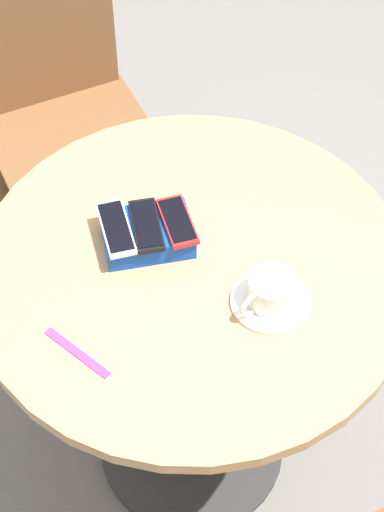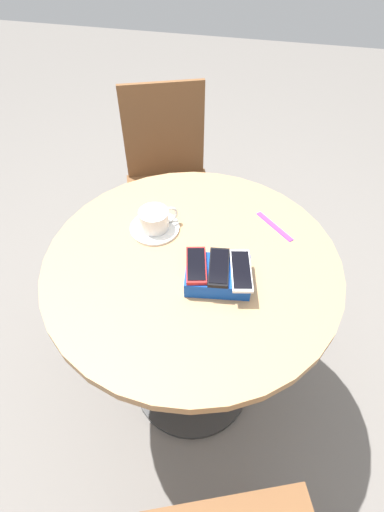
{
  "view_description": "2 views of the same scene",
  "coord_description": "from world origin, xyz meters",
  "px_view_note": "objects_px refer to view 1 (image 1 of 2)",
  "views": [
    {
      "loc": [
        -0.08,
        -1.02,
        2.07
      ],
      "look_at": [
        0.0,
        0.0,
        0.8
      ],
      "focal_mm": 60.0,
      "sensor_mm": 36.0,
      "label": 1
    },
    {
      "loc": [
        -0.15,
        0.74,
        1.62
      ],
      "look_at": [
        0.0,
        0.0,
        0.8
      ],
      "focal_mm": 28.0,
      "sensor_mm": 36.0,
      "label": 2
    }
  ],
  "objects_px": {
    "round_table": "(192,315)",
    "chair_near_window": "(67,127)",
    "coffee_cup": "(271,291)",
    "phone_box": "(147,234)",
    "lanyard_strap": "(77,353)",
    "phone_white": "(116,228)",
    "phone_black": "(146,225)",
    "phone_red": "(177,221)",
    "saucer": "(270,301)"
  },
  "relations": [
    {
      "from": "coffee_cup",
      "to": "chair_near_window",
      "type": "relative_size",
      "value": 0.13
    },
    {
      "from": "phone_box",
      "to": "phone_red",
      "type": "bearing_deg",
      "value": 1.85
    },
    {
      "from": "round_table",
      "to": "coffee_cup",
      "type": "xyz_separation_m",
      "value": [
        0.14,
        -0.11,
        0.21
      ]
    },
    {
      "from": "phone_box",
      "to": "phone_red",
      "type": "distance_m",
      "value": 0.07
    },
    {
      "from": "coffee_cup",
      "to": "phone_box",
      "type": "bearing_deg",
      "value": 142.92
    },
    {
      "from": "phone_box",
      "to": "chair_near_window",
      "type": "xyz_separation_m",
      "value": [
        -0.21,
        0.7,
        -0.35
      ]
    },
    {
      "from": "round_table",
      "to": "phone_box",
      "type": "height_order",
      "value": "phone_box"
    },
    {
      "from": "lanyard_strap",
      "to": "coffee_cup",
      "type": "bearing_deg",
      "value": 13.09
    },
    {
      "from": "lanyard_strap",
      "to": "round_table",
      "type": "bearing_deg",
      "value": 40.85
    },
    {
      "from": "round_table",
      "to": "phone_black",
      "type": "xyz_separation_m",
      "value": [
        -0.08,
        0.05,
        0.23
      ]
    },
    {
      "from": "phone_white",
      "to": "saucer",
      "type": "distance_m",
      "value": 0.33
    },
    {
      "from": "phone_red",
      "to": "lanyard_strap",
      "type": "distance_m",
      "value": 0.32
    },
    {
      "from": "saucer",
      "to": "chair_near_window",
      "type": "distance_m",
      "value": 1.02
    },
    {
      "from": "phone_black",
      "to": "saucer",
      "type": "height_order",
      "value": "phone_black"
    },
    {
      "from": "phone_white",
      "to": "coffee_cup",
      "type": "relative_size",
      "value": 1.35
    },
    {
      "from": "phone_box",
      "to": "coffee_cup",
      "type": "xyz_separation_m",
      "value": [
        0.22,
        -0.17,
        0.02
      ]
    },
    {
      "from": "round_table",
      "to": "coffee_cup",
      "type": "relative_size",
      "value": 7.7
    },
    {
      "from": "phone_black",
      "to": "coffee_cup",
      "type": "bearing_deg",
      "value": -36.38
    },
    {
      "from": "phone_white",
      "to": "round_table",
      "type": "bearing_deg",
      "value": -20.52
    },
    {
      "from": "coffee_cup",
      "to": "phone_white",
      "type": "bearing_deg",
      "value": 150.05
    },
    {
      "from": "lanyard_strap",
      "to": "phone_white",
      "type": "bearing_deg",
      "value": 72.32
    },
    {
      "from": "round_table",
      "to": "saucer",
      "type": "bearing_deg",
      "value": -37.32
    },
    {
      "from": "phone_white",
      "to": "phone_red",
      "type": "bearing_deg",
      "value": 3.41
    },
    {
      "from": "phone_red",
      "to": "phone_white",
      "type": "bearing_deg",
      "value": -176.59
    },
    {
      "from": "phone_box",
      "to": "phone_white",
      "type": "height_order",
      "value": "phone_white"
    },
    {
      "from": "phone_white",
      "to": "phone_black",
      "type": "bearing_deg",
      "value": 1.43
    },
    {
      "from": "saucer",
      "to": "lanyard_strap",
      "type": "height_order",
      "value": "saucer"
    },
    {
      "from": "phone_red",
      "to": "coffee_cup",
      "type": "relative_size",
      "value": 1.22
    },
    {
      "from": "phone_black",
      "to": "lanyard_strap",
      "type": "bearing_deg",
      "value": -119.1
    },
    {
      "from": "phone_black",
      "to": "chair_near_window",
      "type": "bearing_deg",
      "value": 106.19
    },
    {
      "from": "lanyard_strap",
      "to": "chair_near_window",
      "type": "xyz_separation_m",
      "value": [
        -0.07,
        0.95,
        -0.32
      ]
    },
    {
      "from": "saucer",
      "to": "phone_box",
      "type": "bearing_deg",
      "value": 143.47
    },
    {
      "from": "phone_box",
      "to": "saucer",
      "type": "height_order",
      "value": "phone_box"
    },
    {
      "from": "phone_box",
      "to": "chair_near_window",
      "type": "height_order",
      "value": "chair_near_window"
    },
    {
      "from": "phone_black",
      "to": "saucer",
      "type": "bearing_deg",
      "value": -35.83
    },
    {
      "from": "phone_white",
      "to": "saucer",
      "type": "xyz_separation_m",
      "value": [
        0.28,
        -0.16,
        -0.05
      ]
    },
    {
      "from": "phone_red",
      "to": "lanyard_strap",
      "type": "bearing_deg",
      "value": -128.04
    },
    {
      "from": "round_table",
      "to": "coffee_cup",
      "type": "distance_m",
      "value": 0.28
    },
    {
      "from": "phone_red",
      "to": "saucer",
      "type": "bearing_deg",
      "value": -45.59
    },
    {
      "from": "coffee_cup",
      "to": "lanyard_strap",
      "type": "bearing_deg",
      "value": -166.91
    },
    {
      "from": "phone_white",
      "to": "chair_near_window",
      "type": "bearing_deg",
      "value": 101.68
    },
    {
      "from": "phone_red",
      "to": "coffee_cup",
      "type": "xyz_separation_m",
      "value": [
        0.16,
        -0.17,
        -0.02
      ]
    },
    {
      "from": "lanyard_strap",
      "to": "phone_box",
      "type": "bearing_deg",
      "value": 61.13
    },
    {
      "from": "phone_white",
      "to": "phone_red",
      "type": "distance_m",
      "value": 0.12
    },
    {
      "from": "round_table",
      "to": "chair_near_window",
      "type": "bearing_deg",
      "value": 110.77
    },
    {
      "from": "phone_box",
      "to": "phone_red",
      "type": "xyz_separation_m",
      "value": [
        0.06,
        0.0,
        0.03
      ]
    },
    {
      "from": "phone_box",
      "to": "phone_black",
      "type": "distance_m",
      "value": 0.03
    },
    {
      "from": "chair_near_window",
      "to": "phone_box",
      "type": "bearing_deg",
      "value": -73.68
    },
    {
      "from": "phone_black",
      "to": "phone_white",
      "type": "bearing_deg",
      "value": -178.57
    },
    {
      "from": "round_table",
      "to": "chair_near_window",
      "type": "height_order",
      "value": "chair_near_window"
    }
  ]
}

